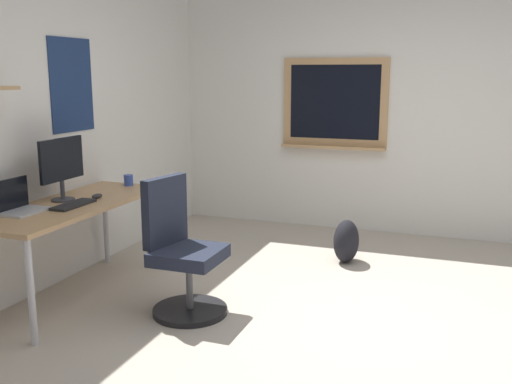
% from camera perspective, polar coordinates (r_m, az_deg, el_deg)
% --- Properties ---
extents(ground_plane, '(5.20, 5.20, 0.00)m').
position_cam_1_polar(ground_plane, '(4.04, 9.85, -12.65)').
color(ground_plane, '#ADA393').
rests_on(ground_plane, ground).
extents(wall_back, '(5.00, 0.30, 2.60)m').
position_cam_1_polar(wall_back, '(4.77, -20.10, 6.75)').
color(wall_back, silver).
rests_on(wall_back, ground).
extents(wall_right, '(0.22, 5.00, 2.60)m').
position_cam_1_polar(wall_right, '(6.13, 14.25, 8.00)').
color(wall_right, silver).
rests_on(wall_right, ground).
extents(desk, '(1.63, 0.62, 0.72)m').
position_cam_1_polar(desk, '(4.45, -17.54, -1.86)').
color(desk, tan).
rests_on(desk, ground).
extents(office_chair, '(0.52, 0.53, 0.95)m').
position_cam_1_polar(office_chair, '(4.07, -7.30, -6.23)').
color(office_chair, black).
rests_on(office_chair, ground).
extents(laptop, '(0.31, 0.21, 0.23)m').
position_cam_1_polar(laptop, '(4.24, -22.23, -1.14)').
color(laptop, '#ADAFB5').
rests_on(laptop, desk).
extents(monitor_primary, '(0.46, 0.17, 0.46)m').
position_cam_1_polar(monitor_primary, '(4.48, -18.50, 2.56)').
color(monitor_primary, '#38383D').
rests_on(monitor_primary, desk).
extents(keyboard, '(0.37, 0.13, 0.02)m').
position_cam_1_polar(keyboard, '(4.32, -17.44, -1.19)').
color(keyboard, black).
rests_on(keyboard, desk).
extents(computer_mouse, '(0.10, 0.06, 0.03)m').
position_cam_1_polar(computer_mouse, '(4.54, -15.31, -0.38)').
color(computer_mouse, '#262628').
rests_on(computer_mouse, desk).
extents(coffee_mug, '(0.08, 0.08, 0.09)m').
position_cam_1_polar(coffee_mug, '(4.98, -12.38, 1.14)').
color(coffee_mug, '#334CA5').
rests_on(coffee_mug, desk).
extents(backpack, '(0.32, 0.22, 0.38)m').
position_cam_1_polar(backpack, '(5.21, 8.83, -4.78)').
color(backpack, black).
rests_on(backpack, ground).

